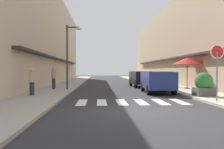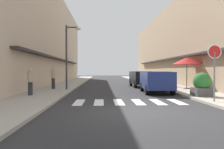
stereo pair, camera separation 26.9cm
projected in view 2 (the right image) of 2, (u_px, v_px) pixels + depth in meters
The scene contains 16 objects.
ground_plane at pixel (113, 84), 26.20m from camera, with size 96.22×96.22×0.00m, color #2B2B2D.
sidewalk_left at pixel (70, 84), 25.99m from camera, with size 2.83×61.23×0.12m, color #9E998E.
sidewalk_right at pixel (156, 84), 26.40m from camera, with size 2.83×61.23×0.12m, color #ADA899.
building_row_left at pixel (37, 37), 26.92m from camera, with size 5.50×41.36×10.76m.
building_row_right at pixel (186, 45), 27.68m from camera, with size 5.50×41.36×9.09m.
crosswalk at pixel (128, 102), 11.26m from camera, with size 5.20×2.20×0.01m.
parked_car_near at pixel (156, 80), 15.80m from camera, with size 1.97×4.13×1.47m.
parked_car_mid at pixel (141, 77), 21.68m from camera, with size 1.89×4.00×1.47m.
round_street_sign at pixel (214, 58), 10.56m from camera, with size 0.65×0.07×2.60m.
street_lamp at pixel (69, 50), 17.54m from camera, with size 1.19×0.28×4.83m.
cafe_umbrella at pixel (187, 61), 18.22m from camera, with size 2.38×2.38×2.44m.
planter_corner at pixel (202, 85), 12.93m from camera, with size 0.99×0.99×1.30m.
planter_midblock at pixel (170, 81), 20.67m from camera, with size 0.85×0.85×1.05m.
planter_far at pixel (154, 79), 24.72m from camera, with size 0.84×0.84×1.05m.
pedestrian_walking_near at pixel (30, 81), 13.33m from camera, with size 0.34×0.34×1.55m.
pedestrian_walking_far at pixel (53, 77), 18.00m from camera, with size 0.34×0.34×1.70m.
Camera 2 is at (-1.27, -8.65, 1.53)m, focal length 37.33 mm.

